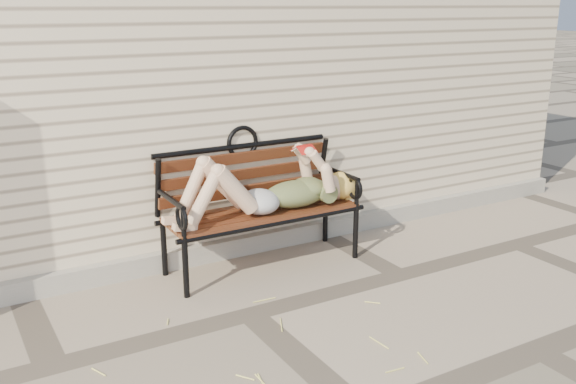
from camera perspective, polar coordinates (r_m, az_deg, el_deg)
ground at (r=4.27m, az=-3.34°, el=-10.79°), size 80.00×80.00×0.00m
house_wall at (r=6.64m, az=-15.63°, el=11.96°), size 8.00×4.00×3.00m
foundation_strip at (r=5.05m, az=-8.37°, el=-5.56°), size 8.00×0.10×0.15m
garden_bench at (r=4.88m, az=-2.84°, el=0.20°), size 1.62×0.64×1.05m
reading_woman at (r=4.77m, az=-2.00°, el=0.25°), size 1.53×0.35×0.48m
straw_scatter at (r=3.68m, az=-6.71°, el=-15.57°), size 2.80×1.62×0.01m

